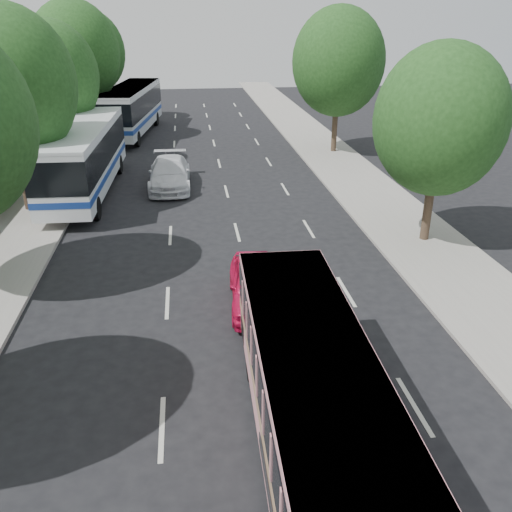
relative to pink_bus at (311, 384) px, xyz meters
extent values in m
plane|color=black|center=(-1.30, 3.08, -1.76)|extent=(120.00, 120.00, 0.00)
cube|color=#9E998E|center=(-9.80, 23.08, -1.68)|extent=(4.00, 90.00, 0.15)
cube|color=#9E998E|center=(7.20, 23.08, -1.70)|extent=(4.00, 90.00, 0.12)
cube|color=#9E998E|center=(-11.60, 23.08, -0.86)|extent=(0.30, 90.00, 1.50)
cylinder|color=#38281E|center=(-10.00, 17.08, 0.14)|extent=(0.36, 0.36, 3.80)
ellipsoid|color=#1D4117|center=(-10.00, 17.08, 4.14)|extent=(6.00, 6.00, 6.90)
sphere|color=#1D4117|center=(-9.60, 16.78, 5.34)|extent=(3.90, 3.90, 3.90)
cylinder|color=#38281E|center=(-9.90, 25.08, -0.01)|extent=(0.36, 0.36, 3.50)
ellipsoid|color=#1D4117|center=(-9.90, 25.08, 3.67)|extent=(5.52, 5.52, 6.35)
sphere|color=#1D4117|center=(-9.50, 24.78, 4.77)|extent=(3.59, 3.59, 3.59)
cylinder|color=#38281E|center=(-9.80, 33.08, 0.24)|extent=(0.36, 0.36, 3.99)
ellipsoid|color=#1D4117|center=(-9.80, 33.08, 4.44)|extent=(6.30, 6.30, 7.24)
sphere|color=#1D4117|center=(-9.40, 32.78, 5.70)|extent=(4.09, 4.09, 4.09)
cylinder|color=#38281E|center=(-10.00, 41.08, 0.10)|extent=(0.36, 0.36, 3.72)
ellipsoid|color=#1D4117|center=(-10.00, 41.08, 4.02)|extent=(5.88, 5.88, 6.76)
sphere|color=#1D4117|center=(-9.60, 40.78, 5.20)|extent=(3.82, 3.82, 3.82)
cylinder|color=#38281E|center=(7.40, 11.08, -0.14)|extent=(0.36, 0.36, 3.23)
ellipsoid|color=#1D4117|center=(7.40, 11.08, 3.26)|extent=(5.10, 5.10, 5.87)
sphere|color=#1D4117|center=(7.80, 10.78, 4.28)|extent=(3.32, 3.31, 3.31)
cylinder|color=#38281E|center=(7.70, 27.08, 0.14)|extent=(0.36, 0.36, 3.80)
ellipsoid|color=#1D4117|center=(7.70, 27.08, 4.14)|extent=(6.00, 6.00, 6.90)
sphere|color=#1D4117|center=(8.10, 26.78, 5.34)|extent=(3.90, 3.90, 3.90)
cube|color=pink|center=(0.00, 0.00, -0.12)|extent=(2.39, 8.87, 2.37)
cube|color=#9E7A59|center=(0.00, 0.00, -0.39)|extent=(2.43, 8.89, 0.31)
cube|color=black|center=(0.00, 0.00, 0.32)|extent=(2.44, 8.90, 0.97)
cube|color=pink|center=(0.00, 0.00, 1.00)|extent=(2.41, 8.89, 0.14)
cylinder|color=black|center=(-0.90, 2.67, -1.30)|extent=(0.28, 0.92, 0.92)
cylinder|color=black|center=(1.01, 2.63, -1.30)|extent=(0.28, 0.92, 0.92)
imported|color=#DD1348|center=(-0.30, 6.60, -1.04)|extent=(1.94, 4.29, 1.43)
imported|color=white|center=(-3.30, 20.25, -0.98)|extent=(2.23, 5.41, 1.56)
cube|color=white|center=(-7.60, 19.71, 0.30)|extent=(2.90, 11.99, 3.03)
cube|color=black|center=(-7.60, 19.71, 0.68)|extent=(2.95, 12.02, 1.49)
cube|color=navy|center=(-7.60, 19.71, -0.47)|extent=(2.94, 12.01, 0.30)
cube|color=white|center=(-7.60, 19.71, 1.75)|extent=(2.92, 12.01, 0.14)
cylinder|color=black|center=(-8.60, 23.52, -1.21)|extent=(0.35, 1.10, 1.09)
cylinder|color=black|center=(-6.37, 23.45, -1.21)|extent=(0.35, 1.10, 1.09)
cylinder|color=black|center=(-8.84, 15.57, -1.21)|extent=(0.35, 1.10, 1.09)
cylinder|color=black|center=(-6.61, 15.50, -1.21)|extent=(0.35, 1.10, 1.09)
cube|color=silver|center=(-6.40, 34.92, 0.34)|extent=(4.09, 12.37, 3.09)
cube|color=black|center=(-6.40, 34.92, 0.72)|extent=(4.14, 12.41, 1.52)
cube|color=navy|center=(-6.40, 34.92, -0.44)|extent=(4.13, 12.40, 0.30)
cube|color=silver|center=(-6.40, 34.92, 1.81)|extent=(4.11, 12.39, 0.14)
cylinder|color=black|center=(-7.05, 38.88, -1.20)|extent=(0.46, 1.15, 1.11)
cylinder|color=black|center=(-4.78, 38.59, -1.20)|extent=(0.46, 1.15, 1.11)
cylinder|color=black|center=(-8.07, 30.85, -1.20)|extent=(0.46, 1.15, 1.11)
cylinder|color=black|center=(-5.80, 30.56, -1.20)|extent=(0.46, 1.15, 1.11)
cube|color=silver|center=(-0.30, 6.60, -0.24)|extent=(0.56, 0.21, 0.18)
camera|label=1|loc=(-2.28, -8.91, 7.01)|focal=38.00mm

